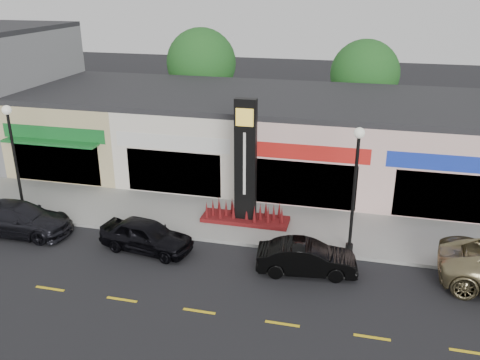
{
  "coord_description": "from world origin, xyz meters",
  "views": [
    {
      "loc": [
        8.01,
        -17.34,
        11.0
      ],
      "look_at": [
        2.79,
        4.0,
        2.34
      ],
      "focal_mm": 38.0,
      "sensor_mm": 36.0,
      "label": 1
    }
  ],
  "objects_px": {
    "lamp_west_near": "(13,149)",
    "pylon_sign": "(245,180)",
    "lamp_east_near": "(355,178)",
    "car_black_sedan": "(146,235)",
    "car_black_conv": "(307,258)",
    "car_dark_sedan": "(18,219)"
  },
  "relations": [
    {
      "from": "pylon_sign",
      "to": "car_black_sedan",
      "type": "distance_m",
      "value": 5.25
    },
    {
      "from": "lamp_east_near",
      "to": "pylon_sign",
      "type": "relative_size",
      "value": 0.91
    },
    {
      "from": "lamp_east_near",
      "to": "car_black_conv",
      "type": "bearing_deg",
      "value": -129.05
    },
    {
      "from": "lamp_east_near",
      "to": "pylon_sign",
      "type": "distance_m",
      "value": 5.42
    },
    {
      "from": "lamp_west_near",
      "to": "pylon_sign",
      "type": "xyz_separation_m",
      "value": [
        11.0,
        1.7,
        -1.2
      ]
    },
    {
      "from": "car_dark_sedan",
      "to": "lamp_west_near",
      "type": "bearing_deg",
      "value": 28.18
    },
    {
      "from": "lamp_west_near",
      "to": "car_dark_sedan",
      "type": "distance_m",
      "value": 3.38
    },
    {
      "from": "pylon_sign",
      "to": "car_black_sedan",
      "type": "height_order",
      "value": "pylon_sign"
    },
    {
      "from": "car_dark_sedan",
      "to": "car_black_conv",
      "type": "bearing_deg",
      "value": -92.78
    },
    {
      "from": "car_black_conv",
      "to": "pylon_sign",
      "type": "bearing_deg",
      "value": 35.44
    },
    {
      "from": "car_black_conv",
      "to": "lamp_east_near",
      "type": "bearing_deg",
      "value": -46.19
    },
    {
      "from": "car_black_sedan",
      "to": "lamp_west_near",
      "type": "bearing_deg",
      "value": 84.89
    },
    {
      "from": "lamp_west_near",
      "to": "pylon_sign",
      "type": "relative_size",
      "value": 0.91
    },
    {
      "from": "lamp_west_near",
      "to": "car_black_sedan",
      "type": "distance_m",
      "value": 8.1
    },
    {
      "from": "lamp_east_near",
      "to": "car_dark_sedan",
      "type": "relative_size",
      "value": 1.08
    },
    {
      "from": "car_black_sedan",
      "to": "car_black_conv",
      "type": "distance_m",
      "value": 6.99
    },
    {
      "from": "lamp_east_near",
      "to": "car_dark_sedan",
      "type": "height_order",
      "value": "lamp_east_near"
    },
    {
      "from": "lamp_east_near",
      "to": "lamp_west_near",
      "type": "bearing_deg",
      "value": 180.0
    },
    {
      "from": "lamp_west_near",
      "to": "car_black_sedan",
      "type": "bearing_deg",
      "value": -13.55
    },
    {
      "from": "lamp_west_near",
      "to": "car_black_sedan",
      "type": "relative_size",
      "value": 1.33
    },
    {
      "from": "lamp_west_near",
      "to": "car_dark_sedan",
      "type": "height_order",
      "value": "lamp_west_near"
    },
    {
      "from": "lamp_west_near",
      "to": "pylon_sign",
      "type": "height_order",
      "value": "pylon_sign"
    }
  ]
}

